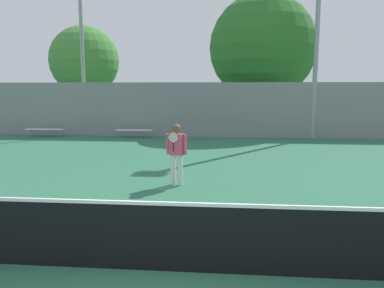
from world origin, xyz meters
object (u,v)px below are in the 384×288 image
bench_courtside_near (45,130)px  light_pole_near_left (81,25)px  tennis_player (177,151)px  tennis_net (175,237)px  bench_courtside_far (134,130)px  tree_green_broad (262,48)px  tree_green_tall (84,61)px

bench_courtside_near → light_pole_near_left: size_ratio=0.22×
light_pole_near_left → tennis_player: bearing=-58.0°
tennis_net → tennis_player: size_ratio=7.54×
bench_courtside_far → tree_green_broad: 9.33m
bench_courtside_near → tree_green_tall: 6.91m
tree_green_tall → tree_green_broad: size_ratio=0.82×
bench_courtside_near → bench_courtside_far: same height
tennis_net → bench_courtside_far: bearing=106.1°
bench_courtside_far → tree_green_tall: bearing=129.9°
tennis_player → tree_green_tall: bearing=128.7°
bench_courtside_near → tree_green_tall: tree_green_tall is taller
bench_courtside_far → tennis_net: bearing=-73.9°
tennis_net → tennis_player: 4.85m
bench_courtside_far → tree_green_tall: 8.35m
tennis_player → bench_courtside_near: size_ratio=0.80×
bench_courtside_near → tree_green_broad: size_ratio=0.25×
tennis_player → tree_green_tall: 17.55m
bench_courtside_near → bench_courtside_far: size_ratio=1.09×
tennis_player → tennis_net: bearing=-72.6°
light_pole_near_left → tree_green_broad: (10.01, 3.10, -0.99)m
tennis_net → tennis_player: tennis_player is taller
tree_green_tall → bench_courtside_near: bearing=-92.1°
bench_courtside_far → bench_courtside_near: bearing=-180.0°
tennis_net → tennis_player: bearing=97.2°
tennis_net → bench_courtside_far: tennis_net is taller
tennis_net → light_pole_near_left: (-7.19, 15.34, 5.49)m
bench_courtside_near → tree_green_broad: (11.87, 4.14, 4.62)m
bench_courtside_far → tennis_player: bearing=-69.6°
light_pole_near_left → tree_green_broad: bearing=17.2°
tennis_net → tree_green_broad: size_ratio=1.52×
tree_green_broad → bench_courtside_near: bearing=-160.8°
tennis_player → bench_courtside_far: tennis_player is taller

